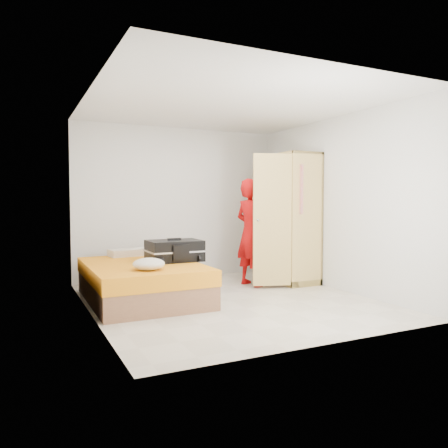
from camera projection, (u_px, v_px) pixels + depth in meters
name	position (u px, v px, depth m)	size (l,w,h in m)	color
room	(230.00, 204.00, 5.80)	(4.00, 4.02, 2.60)	beige
bed	(142.00, 281.00, 5.89)	(1.42, 2.02, 0.50)	#936343
wardrobe	(285.00, 221.00, 7.22)	(1.15, 1.20, 2.10)	#E6C570
person	(251.00, 232.00, 6.89)	(0.61, 0.40, 1.69)	red
suitcase	(174.00, 251.00, 6.09)	(0.75, 0.56, 0.32)	black
round_cushion	(149.00, 264.00, 5.30)	(0.39, 0.39, 0.15)	silver
pillow	(129.00, 252.00, 6.65)	(0.58, 0.30, 0.11)	silver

